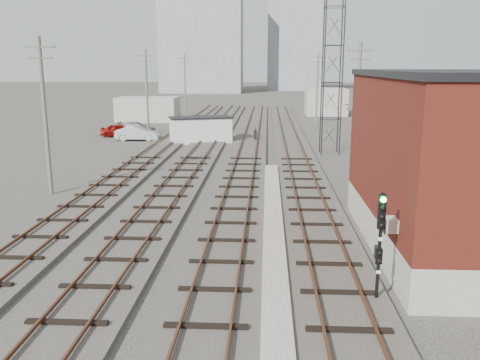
# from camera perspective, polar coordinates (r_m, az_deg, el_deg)

# --- Properties ---
(ground) EXTENTS (320.00, 320.00, 0.00)m
(ground) POSITION_cam_1_polar(r_m,az_deg,el_deg) (68.76, 2.94, 6.56)
(ground) COLOR #282621
(ground) RESTS_ON ground
(track_right) EXTENTS (3.20, 90.00, 0.39)m
(track_right) POSITION_cam_1_polar(r_m,az_deg,el_deg) (47.98, 5.84, 3.94)
(track_right) COLOR #332D28
(track_right) RESTS_ON ground
(track_mid_right) EXTENTS (3.20, 90.00, 0.39)m
(track_mid_right) POSITION_cam_1_polar(r_m,az_deg,el_deg) (47.95, 1.05, 4.00)
(track_mid_right) COLOR #332D28
(track_mid_right) RESTS_ON ground
(track_mid_left) EXTENTS (3.20, 90.00, 0.39)m
(track_mid_left) POSITION_cam_1_polar(r_m,az_deg,el_deg) (48.26, -3.71, 4.03)
(track_mid_left) COLOR #332D28
(track_mid_left) RESTS_ON ground
(track_left) EXTENTS (3.20, 90.00, 0.39)m
(track_left) POSITION_cam_1_polar(r_m,az_deg,el_deg) (48.89, -8.38, 4.03)
(track_left) COLOR #332D28
(track_left) RESTS_ON ground
(platform_curb) EXTENTS (0.90, 28.00, 0.26)m
(platform_curb) POSITION_cam_1_polar(r_m,az_deg,el_deg) (23.52, 3.76, -5.31)
(platform_curb) COLOR gray
(platform_curb) RESTS_ON ground
(brick_building) EXTENTS (6.54, 12.20, 7.22)m
(brick_building) POSITION_cam_1_polar(r_m,az_deg,el_deg) (21.97, 22.54, 1.86)
(brick_building) COLOR gray
(brick_building) RESTS_ON ground
(lattice_tower) EXTENTS (1.60, 1.60, 15.00)m
(lattice_tower) POSITION_cam_1_polar(r_m,az_deg,el_deg) (43.69, 10.34, 12.68)
(lattice_tower) COLOR black
(lattice_tower) RESTS_ON ground
(utility_pole_left_a) EXTENTS (1.80, 0.24, 9.00)m
(utility_pole_left_a) POSITION_cam_1_polar(r_m,az_deg,el_deg) (31.17, -21.08, 7.10)
(utility_pole_left_a) COLOR #595147
(utility_pole_left_a) RESTS_ON ground
(utility_pole_left_b) EXTENTS (1.80, 0.24, 9.00)m
(utility_pole_left_b) POSITION_cam_1_polar(r_m,az_deg,el_deg) (54.91, -10.42, 9.83)
(utility_pole_left_b) COLOR #595147
(utility_pole_left_b) RESTS_ON ground
(utility_pole_left_c) EXTENTS (1.80, 0.24, 9.00)m
(utility_pole_left_c) POSITION_cam_1_polar(r_m,az_deg,el_deg) (79.42, -6.21, 10.81)
(utility_pole_left_c) COLOR #595147
(utility_pole_left_c) RESTS_ON ground
(utility_pole_right_a) EXTENTS (1.80, 0.24, 9.00)m
(utility_pole_right_a) POSITION_cam_1_polar(r_m,az_deg,el_deg) (37.00, 13.07, 8.38)
(utility_pole_right_a) COLOR #595147
(utility_pole_right_a) RESTS_ON ground
(utility_pole_right_b) EXTENTS (1.80, 0.24, 9.00)m
(utility_pole_right_b) POSITION_cam_1_polar(r_m,az_deg,el_deg) (66.72, 8.66, 10.38)
(utility_pole_right_b) COLOR #595147
(utility_pole_right_b) RESTS_ON ground
(apartment_left) EXTENTS (22.00, 14.00, 30.00)m
(apartment_left) POSITION_cam_1_polar(r_m,az_deg,el_deg) (144.71, -4.30, 15.74)
(apartment_left) COLOR gray
(apartment_left) RESTS_ON ground
(apartment_right) EXTENTS (16.00, 12.00, 26.00)m
(apartment_right) POSITION_cam_1_polar(r_m,az_deg,el_deg) (158.65, 6.10, 14.72)
(apartment_right) COLOR gray
(apartment_right) RESTS_ON ground
(shed_left) EXTENTS (8.00, 5.00, 3.20)m
(shed_left) POSITION_cam_1_polar(r_m,az_deg,el_deg) (70.49, -10.29, 7.84)
(shed_left) COLOR gray
(shed_left) RESTS_ON ground
(shed_right) EXTENTS (6.00, 6.00, 4.00)m
(shed_right) POSITION_cam_1_polar(r_m,az_deg,el_deg) (79.04, 9.59, 8.67)
(shed_right) COLOR gray
(shed_right) RESTS_ON ground
(signal_mast) EXTENTS (0.40, 0.40, 3.63)m
(signal_mast) POSITION_cam_1_polar(r_m,az_deg,el_deg) (16.42, 15.45, -6.71)
(signal_mast) COLOR gray
(signal_mast) RESTS_ON ground
(switch_stand) EXTENTS (0.31, 0.31, 1.31)m
(switch_stand) POSITION_cam_1_polar(r_m,az_deg,el_deg) (50.63, 1.74, 5.05)
(switch_stand) COLOR black
(switch_stand) RESTS_ON ground
(site_trailer) EXTENTS (6.50, 4.23, 2.53)m
(site_trailer) POSITION_cam_1_polar(r_m,az_deg,el_deg) (49.93, -4.44, 5.67)
(site_trailer) COLOR silver
(site_trailer) RESTS_ON ground
(car_red) EXTENTS (4.17, 2.18, 1.36)m
(car_red) POSITION_cam_1_polar(r_m,az_deg,el_deg) (55.56, -13.36, 5.46)
(car_red) COLOR maroon
(car_red) RESTS_ON ground
(car_silver) EXTENTS (4.42, 1.72, 1.43)m
(car_silver) POSITION_cam_1_polar(r_m,az_deg,el_deg) (52.28, -11.46, 5.15)
(car_silver) COLOR #B4B7BC
(car_silver) RESTS_ON ground
(car_grey) EXTENTS (4.34, 1.93, 1.24)m
(car_grey) POSITION_cam_1_polar(r_m,az_deg,el_deg) (58.01, -11.53, 5.79)
(car_grey) COLOR slate
(car_grey) RESTS_ON ground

